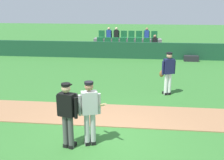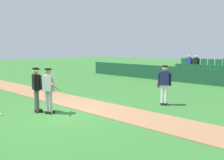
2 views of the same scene
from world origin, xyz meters
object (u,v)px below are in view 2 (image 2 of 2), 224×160
batter_grey_jersey (49,89)px  runner_navy_jersey (164,84)px  umpire_home_plate (37,87)px  baseball (1,114)px

batter_grey_jersey → runner_navy_jersey: size_ratio=1.00×
batter_grey_jersey → umpire_home_plate: size_ratio=1.00×
batter_grey_jersey → baseball: bearing=-129.0°
batter_grey_jersey → baseball: (-1.13, -1.39, -0.93)m
batter_grey_jersey → umpire_home_plate: same height
umpire_home_plate → baseball: bearing=-116.4°
batter_grey_jersey → umpire_home_plate: bearing=-160.2°
batter_grey_jersey → umpire_home_plate: (-0.53, -0.19, 0.03)m
runner_navy_jersey → batter_grey_jersey: bearing=-118.9°
baseball → umpire_home_plate: bearing=63.6°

